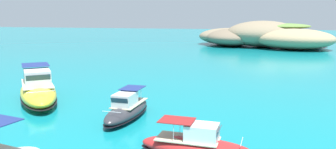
# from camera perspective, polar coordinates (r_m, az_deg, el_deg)

# --- Properties ---
(islet_large) EXTENTS (30.52, 27.90, 6.82)m
(islet_large) POSITION_cam_1_polar(r_m,az_deg,el_deg) (90.50, 18.70, 6.32)
(islet_large) COLOR #9E8966
(islet_large) RESTS_ON ground
(islet_small) EXTENTS (18.67, 21.96, 4.69)m
(islet_small) POSITION_cam_1_polar(r_m,az_deg,el_deg) (94.96, 10.85, 6.40)
(islet_small) COLOR #84755B
(islet_small) RESTS_ON ground
(motorboat_red) EXTENTS (6.68, 2.22, 2.08)m
(motorboat_red) POSITION_cam_1_polar(r_m,az_deg,el_deg) (19.26, 4.91, -12.11)
(motorboat_red) COLOR red
(motorboat_red) RESTS_ON ground
(motorboat_yellow) EXTENTS (9.20, 10.11, 3.30)m
(motorboat_yellow) POSITION_cam_1_polar(r_m,az_deg,el_deg) (33.15, -21.47, -2.66)
(motorboat_yellow) COLOR yellow
(motorboat_yellow) RESTS_ON ground
(motorboat_charcoal) EXTENTS (2.23, 7.07, 2.21)m
(motorboat_charcoal) POSITION_cam_1_polar(r_m,az_deg,el_deg) (26.25, -7.11, -6.00)
(motorboat_charcoal) COLOR #2D2D33
(motorboat_charcoal) RESTS_ON ground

